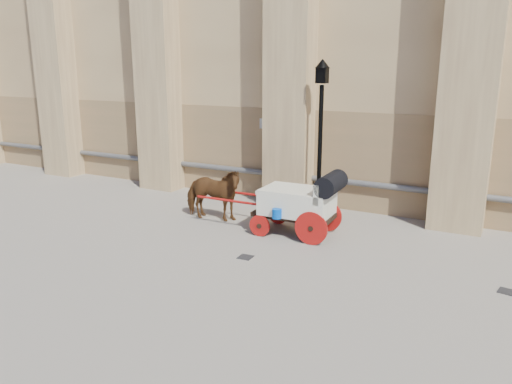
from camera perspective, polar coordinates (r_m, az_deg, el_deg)
The scene contains 6 objects.
ground at distance 12.45m, azimuth 1.01°, elevation -6.10°, with size 90.00×90.00×0.00m, color gray.
horse at distance 14.25m, azimuth -4.99°, elevation -0.22°, with size 0.84×1.84×1.55m, color brown.
carriage at distance 12.97m, azimuth 5.27°, elevation -1.00°, with size 3.97×1.43×1.73m.
street_lamp at distance 14.43m, azimuth 7.36°, elevation 6.52°, with size 0.42×0.42×4.51m.
drain_grate_near at distance 11.70m, azimuth -1.21°, elevation -7.45°, with size 0.32×0.32×0.01m, color black.
drain_grate_far at distance 11.20m, azimuth 26.76°, elevation -10.12°, with size 0.32×0.32×0.01m, color black.
Camera 1 is at (5.27, -10.41, 4.36)m, focal length 35.00 mm.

